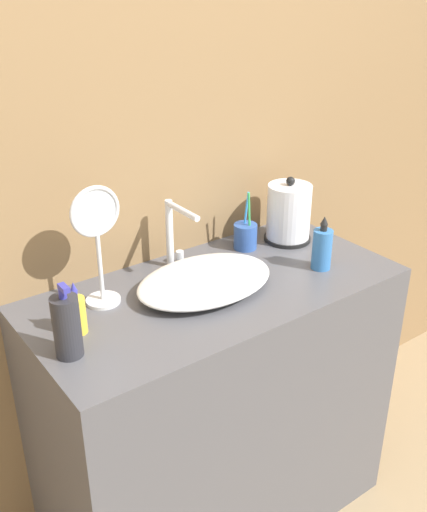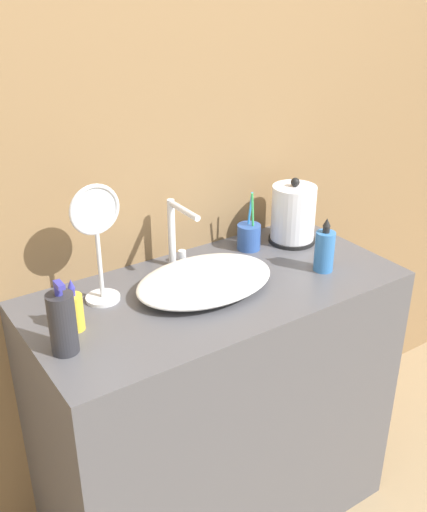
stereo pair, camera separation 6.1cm
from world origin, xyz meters
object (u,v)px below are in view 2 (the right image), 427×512
faucet (176,231)px  lotion_bottle (63,323)px  shampoo_bottle (74,311)px  vanity_mirror (97,234)px  toothbrush_cup (249,236)px  mouthwash_bottle (324,250)px  electric_kettle (293,216)px

faucet → lotion_bottle: 0.49m
shampoo_bottle → vanity_mirror: vanity_mirror is taller
lotion_bottle → shampoo_bottle: size_ratio=1.35×
toothbrush_cup → vanity_mirror: 0.54m
faucet → lotion_bottle: faucet is taller
faucet → mouthwash_bottle: bearing=-36.2°
electric_kettle → toothbrush_cup: bearing=167.7°
toothbrush_cup → faucet: bearing=177.0°
electric_kettle → toothbrush_cup: size_ratio=1.13×
electric_kettle → vanity_mirror: (-0.67, -0.01, 0.10)m
faucet → vanity_mirror: (-0.27, -0.05, 0.07)m
toothbrush_cup → vanity_mirror: bearing=-175.7°
lotion_bottle → mouthwash_bottle: lotion_bottle is taller
electric_kettle → vanity_mirror: size_ratio=0.66×
shampoo_bottle → vanity_mirror: bearing=39.5°
faucet → electric_kettle: 0.41m
lotion_bottle → mouthwash_bottle: (0.79, -0.03, -0.01)m
shampoo_bottle → mouthwash_bottle: (0.73, -0.11, 0.01)m
toothbrush_cup → mouthwash_bottle: toothbrush_cup is taller
mouthwash_bottle → electric_kettle: bearing=74.5°
toothbrush_cup → lotion_bottle: bearing=-163.1°
electric_kettle → lotion_bottle: size_ratio=1.15×
shampoo_bottle → faucet: bearing=21.2°
electric_kettle → mouthwash_bottle: (-0.06, -0.21, -0.02)m
faucet → vanity_mirror: vanity_mirror is taller
faucet → toothbrush_cup: faucet is taller
electric_kettle → vanity_mirror: 0.68m
mouthwash_bottle → faucet: bearing=143.8°
lotion_bottle → vanity_mirror: bearing=45.0°
toothbrush_cup → shampoo_bottle: bearing=-168.1°
lotion_bottle → mouthwash_bottle: bearing=-2.2°
electric_kettle → lotion_bottle: 0.87m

